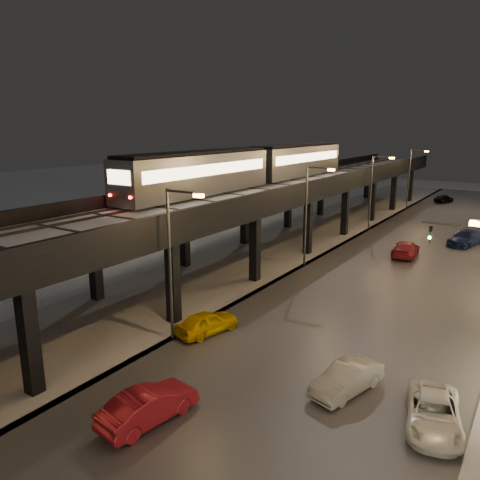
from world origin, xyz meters
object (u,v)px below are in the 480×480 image
Objects in this scene: car_near_white at (149,406)px; car_taxi at (207,323)px; car_onc_white at (465,239)px; car_onc_dark at (433,414)px; car_far_white at (444,199)px; subway_train at (257,165)px; car_onc_silver at (347,380)px; car_mid_dark at (406,249)px.

car_taxi is at bearing -60.96° from car_near_white.
car_onc_dark is at bearing -68.85° from car_onc_white.
car_onc_white is (7.42, -29.26, 0.08)m from car_far_white.
car_onc_silver is at bearing -50.15° from subway_train.
car_onc_dark is (10.24, 6.22, -0.10)m from car_near_white.
car_mid_dark is 0.97× the size of car_onc_white.
car_mid_dark is at bearing -86.28° from car_near_white.
car_onc_silver is at bearing -124.67° from car_near_white.
car_mid_dark is 27.75m from car_onc_dark.
car_taxi is at bearing -66.28° from subway_train.
car_onc_silver reaches higher than car_onc_dark.
car_near_white is 0.89× the size of car_mid_dark.
car_near_white reaches higher than car_far_white.
car_taxi is at bearing 72.78° from car_mid_dark.
car_onc_dark is at bearing 102.19° from car_mid_dark.
car_onc_white is at bearing 82.84° from car_onc_dark.
car_far_white is 0.97× the size of car_onc_silver.
car_onc_silver is (3.87, -26.03, -0.06)m from car_mid_dark.
subway_train is 8.09× the size of car_onc_dark.
car_onc_dark is at bearing -140.88° from car_near_white.
car_near_white is 11.98m from car_onc_dark.
car_onc_white is (0.31, 34.00, 0.08)m from car_onc_silver.
car_taxi is (9.09, -20.68, -7.74)m from subway_train.
car_onc_dark is 34.77m from car_onc_white.
car_mid_dark is at bearing 114.53° from car_far_white.
car_near_white reaches higher than car_taxi.
car_taxi is at bearing -91.75° from car_onc_white.
car_mid_dark reaches higher than car_onc_silver.
car_onc_dark is 0.88× the size of car_onc_white.
car_near_white is 0.86× the size of car_onc_white.
car_onc_dark is (13.49, -2.14, -0.05)m from car_taxi.
car_mid_dark reaches higher than car_far_white.
car_onc_dark is at bearing -175.56° from car_taxi.
subway_train reaches higher than car_onc_white.
car_far_white is (2.37, 61.70, -0.02)m from car_taxi.
car_onc_white is (9.79, 32.43, 0.07)m from car_taxi.
car_taxi is 8.97m from car_near_white.
car_onc_silver is (6.23, 6.80, -0.06)m from car_near_white.
car_near_white is 1.09× the size of car_onc_silver.
subway_train is 17.02m from car_mid_dark.
car_near_white is (3.25, -8.37, 0.04)m from car_taxi.
subway_train is 43.28m from car_far_white.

